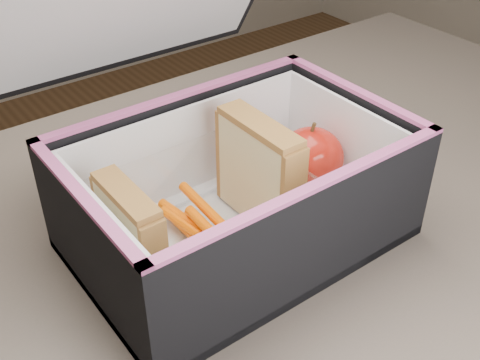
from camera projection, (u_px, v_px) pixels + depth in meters
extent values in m
cube|color=brown|center=(289.00, 251.00, 0.63)|extent=(1.20, 0.80, 0.03)
cube|color=#382D26|center=(367.00, 194.00, 1.34)|extent=(0.05, 0.05, 0.72)
cube|color=black|center=(143.00, 0.00, 0.61)|extent=(0.31, 0.11, 0.18)
cube|color=tan|center=(124.00, 240.00, 0.53)|extent=(0.01, 0.08, 0.09)
cube|color=#DA6269|center=(131.00, 240.00, 0.53)|extent=(0.01, 0.08, 0.08)
cube|color=tan|center=(138.00, 234.00, 0.53)|extent=(0.01, 0.08, 0.09)
cube|color=brown|center=(125.00, 194.00, 0.50)|extent=(0.02, 0.08, 0.01)
cube|color=tan|center=(252.00, 177.00, 0.59)|extent=(0.01, 0.10, 0.10)
cube|color=#DA6269|center=(259.00, 178.00, 0.60)|extent=(0.01, 0.09, 0.10)
cube|color=tan|center=(266.00, 171.00, 0.60)|extent=(0.01, 0.10, 0.10)
cube|color=brown|center=(260.00, 126.00, 0.56)|extent=(0.03, 0.10, 0.01)
cylinder|color=#FF6300|center=(208.00, 236.00, 0.59)|extent=(0.02, 0.08, 0.01)
cylinder|color=#FF6300|center=(190.00, 228.00, 0.58)|extent=(0.02, 0.08, 0.01)
cylinder|color=#FF6300|center=(203.00, 206.00, 0.59)|extent=(0.01, 0.08, 0.01)
cylinder|color=#FF6300|center=(211.00, 247.00, 0.57)|extent=(0.02, 0.08, 0.01)
cylinder|color=#FF6300|center=(187.00, 221.00, 0.59)|extent=(0.02, 0.08, 0.01)
cylinder|color=#FF6300|center=(211.00, 232.00, 0.56)|extent=(0.01, 0.08, 0.01)
cylinder|color=#FF6300|center=(183.00, 226.00, 0.60)|extent=(0.01, 0.08, 0.01)
cube|color=white|center=(305.00, 187.00, 0.66)|extent=(0.09, 0.09, 0.01)
ellipsoid|color=#951309|center=(311.00, 157.00, 0.65)|extent=(0.09, 0.09, 0.07)
cylinder|color=#453118|center=(313.00, 128.00, 0.63)|extent=(0.01, 0.01, 0.01)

